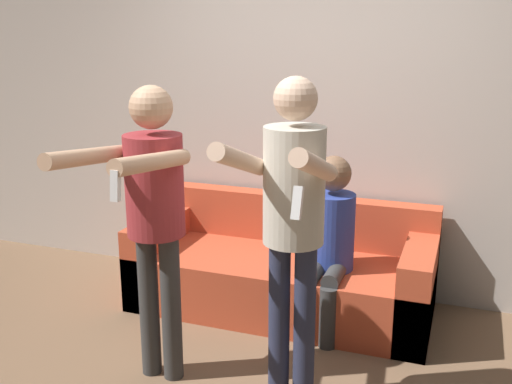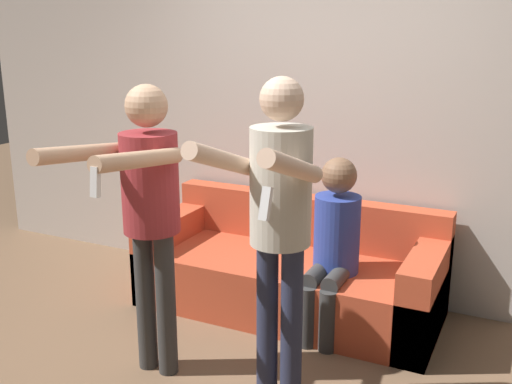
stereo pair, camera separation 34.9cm
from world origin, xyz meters
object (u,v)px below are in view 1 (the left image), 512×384
Objects in this scene: couch at (283,272)px; person_seated at (329,238)px; person_standing_right at (292,212)px; person_standing_left at (153,203)px.

couch is 1.79× the size of person_seated.
person_standing_right is 1.49× the size of person_seated.
person_seated is (-0.01, 0.90, -0.43)m from person_standing_right.
person_seated is (0.74, 0.91, -0.40)m from person_standing_left.
person_seated is at bearing 50.65° from person_standing_left.
person_standing_right is at bearing 0.44° from person_standing_left.
person_standing_left is 0.76m from person_standing_right.
person_standing_right is (0.38, -1.08, 0.79)m from couch.
person_standing_right is (0.76, 0.01, 0.03)m from person_standing_left.
person_standing_right is at bearing -89.08° from person_seated.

